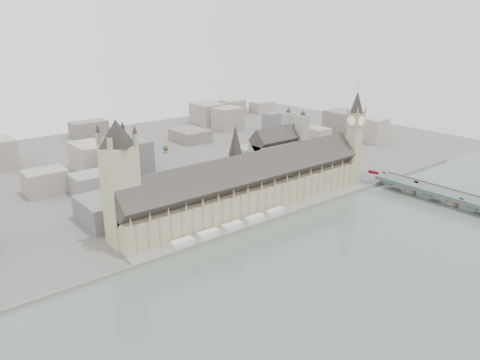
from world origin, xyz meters
TOP-DOWN VIEW (x-y plane):
  - ground at (0.00, 0.00)m, footprint 900.00×900.00m
  - river_thames at (0.00, -165.00)m, footprint 600.00×600.00m
  - embankment_wall at (0.00, -15.00)m, footprint 600.00×1.50m
  - river_terrace at (0.00, -7.50)m, footprint 270.00×15.00m
  - terrace_tents at (-40.00, -7.00)m, footprint 118.00×7.00m
  - palace_of_westminster at (0.00, 19.70)m, footprint 265.00×40.73m
  - elizabeth_tower at (138.00, 8.00)m, footprint 17.00×17.00m
  - victoria_tower at (-122.00, 26.00)m, footprint 30.00×30.00m
  - central_tower at (-10.00, 26.00)m, footprint 13.00×13.00m
  - westminster_bridge at (162.00, -87.50)m, footprint 25.00×325.00m
  - westminster_abbey at (110.92, 95.00)m, footprint 68.00×36.00m
  - city_skyline_inland at (0.00, 245.00)m, footprint 720.00×360.00m
  - park_trees at (-10.00, 60.00)m, footprint 110.00×30.00m
  - red_bus_north at (156.85, -6.89)m, footprint 4.57×11.89m
  - car_blue at (155.09, -106.50)m, footprint 3.20×4.79m
  - car_silver at (166.25, -52.98)m, footprint 2.18×4.82m
  - car_approach at (167.80, -12.85)m, footprint 4.02×6.09m

SIDE VIEW (x-z plane):
  - ground at x=0.00m, z-range 0.00..0.00m
  - river_thames at x=0.00m, z-range 0.00..0.00m
  - river_terrace at x=0.00m, z-range 0.00..2.00m
  - embankment_wall at x=0.00m, z-range 0.00..3.00m
  - terrace_tents at x=-40.00m, z-range 2.00..6.00m
  - westminster_bridge at x=162.00m, z-range 0.00..10.25m
  - park_trees at x=-10.00m, z-range 0.00..15.00m
  - car_blue at x=155.09m, z-range 10.25..11.77m
  - car_silver at x=166.25m, z-range 10.25..11.78m
  - car_approach at x=167.80m, z-range 10.25..11.89m
  - red_bus_north at x=156.85m, z-range 10.25..13.48m
  - city_skyline_inland at x=0.00m, z-range 0.00..38.00m
  - palace_of_westminster at x=0.00m, z-range -5.02..50.43m
  - westminster_abbey at x=110.92m, z-range -6.92..57.08m
  - victoria_tower at x=-122.00m, z-range 5.20..105.20m
  - central_tower at x=-10.00m, z-range 33.92..81.92m
  - elizabeth_tower at x=138.00m, z-range 4.34..111.84m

